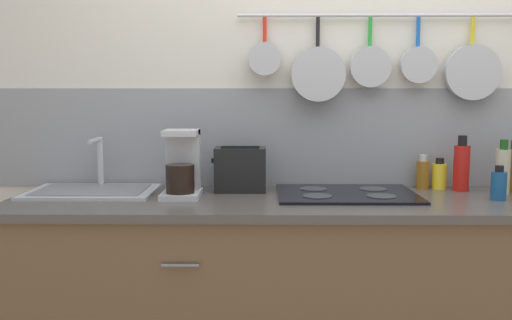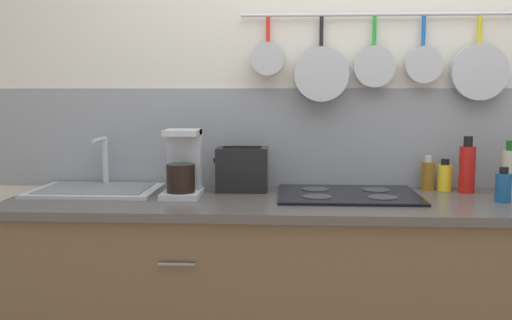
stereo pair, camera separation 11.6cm
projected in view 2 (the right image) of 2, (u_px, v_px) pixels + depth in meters
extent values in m
cube|color=silver|center=(360.00, 104.00, 2.69)|extent=(7.20, 0.06, 2.60)
cube|color=gray|center=(359.00, 138.00, 2.70)|extent=(7.20, 0.07, 0.46)
cylinder|color=#B7BABF|center=(400.00, 14.00, 2.58)|extent=(1.45, 0.02, 0.02)
cylinder|color=red|center=(268.00, 30.00, 2.62)|extent=(0.02, 0.02, 0.12)
cylinder|color=#B7BABF|center=(268.00, 59.00, 2.60)|extent=(0.15, 0.07, 0.15)
cylinder|color=black|center=(321.00, 32.00, 2.61)|extent=(0.02, 0.02, 0.14)
cylinder|color=#B7BABF|center=(321.00, 74.00, 2.60)|extent=(0.25, 0.07, 0.25)
cylinder|color=green|center=(374.00, 31.00, 2.59)|extent=(0.02, 0.02, 0.13)
cylinder|color=#B7BABF|center=(374.00, 67.00, 2.59)|extent=(0.19, 0.04, 0.19)
cylinder|color=#1959B2|center=(424.00, 31.00, 2.58)|extent=(0.02, 0.02, 0.14)
cylinder|color=#B7BABF|center=(424.00, 65.00, 2.58)|extent=(0.17, 0.04, 0.17)
cylinder|color=gold|center=(480.00, 30.00, 2.57)|extent=(0.02, 0.02, 0.13)
cylinder|color=#B7BABF|center=(479.00, 72.00, 2.57)|extent=(0.25, 0.04, 0.25)
cube|color=brown|center=(366.00, 309.00, 2.43)|extent=(2.99, 0.62, 0.87)
cylinder|color=slate|center=(177.00, 264.00, 2.12)|extent=(0.14, 0.01, 0.01)
cube|color=#4C4742|center=(368.00, 204.00, 2.37)|extent=(3.03, 0.66, 0.03)
cube|color=#B7BABF|center=(96.00, 190.00, 2.56)|extent=(0.55, 0.38, 0.01)
cube|color=slate|center=(96.00, 188.00, 2.55)|extent=(0.47, 0.31, 0.00)
cylinder|color=#B7BABF|center=(105.00, 162.00, 2.69)|extent=(0.03, 0.03, 0.24)
cylinder|color=#B7BABF|center=(99.00, 140.00, 2.60)|extent=(0.02, 0.15, 0.02)
cube|color=#B7BABF|center=(182.00, 194.00, 2.45)|extent=(0.16, 0.22, 0.02)
cube|color=#B7BABF|center=(185.00, 161.00, 2.50)|extent=(0.15, 0.08, 0.29)
cylinder|color=black|center=(181.00, 178.00, 2.41)|extent=(0.12, 0.12, 0.12)
cube|color=#B7BABF|center=(182.00, 132.00, 2.44)|extent=(0.15, 0.16, 0.02)
cube|color=black|center=(242.00, 169.00, 2.58)|extent=(0.23, 0.15, 0.20)
cube|color=black|center=(242.00, 148.00, 2.54)|extent=(0.17, 0.03, 0.00)
cube|color=black|center=(243.00, 147.00, 2.59)|extent=(0.17, 0.03, 0.00)
cube|color=black|center=(215.00, 160.00, 2.58)|extent=(0.02, 0.02, 0.02)
cube|color=black|center=(348.00, 195.00, 2.46)|extent=(0.60, 0.46, 0.01)
cylinder|color=#38383D|center=(318.00, 196.00, 2.37)|extent=(0.12, 0.12, 0.00)
cylinder|color=#38383D|center=(383.00, 197.00, 2.36)|extent=(0.12, 0.12, 0.00)
cylinder|color=#38383D|center=(316.00, 189.00, 2.56)|extent=(0.12, 0.12, 0.00)
cylinder|color=#38383D|center=(376.00, 190.00, 2.54)|extent=(0.12, 0.12, 0.00)
cylinder|color=#8C5919|center=(428.00, 176.00, 2.61)|extent=(0.06, 0.06, 0.13)
cylinder|color=beige|center=(428.00, 159.00, 2.60)|extent=(0.03, 0.03, 0.03)
cylinder|color=yellow|center=(445.00, 178.00, 2.60)|extent=(0.07, 0.07, 0.12)
cylinder|color=black|center=(445.00, 162.00, 2.59)|extent=(0.04, 0.04, 0.03)
cylinder|color=red|center=(467.00, 170.00, 2.53)|extent=(0.07, 0.07, 0.21)
cylinder|color=black|center=(468.00, 141.00, 2.52)|extent=(0.04, 0.04, 0.05)
cylinder|color=navy|center=(503.00, 188.00, 2.32)|extent=(0.06, 0.06, 0.12)
cylinder|color=black|center=(504.00, 170.00, 2.31)|extent=(0.04, 0.04, 0.03)
cylinder|color=#BFB799|center=(509.00, 173.00, 2.45)|extent=(0.06, 0.06, 0.20)
cylinder|color=#194C19|center=(510.00, 146.00, 2.43)|extent=(0.03, 0.03, 0.04)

